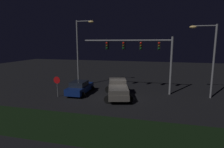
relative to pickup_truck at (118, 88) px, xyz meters
The scene contains 8 objects.
ground_plane 1.04m from the pickup_truck, 27.70° to the right, with size 80.00×80.00×0.00m, color black.
grass_median 7.90m from the pickup_truck, 88.07° to the right, with size 27.59×4.39×0.10m, color black.
pickup_truck is the anchor object (origin of this frame).
car_sedan 4.55m from the pickup_truck, behind, with size 2.54×4.43×1.51m.
traffic_signal_gantry 5.22m from the pickup_truck, 49.56° to the left, with size 10.32×0.56×6.50m.
street_lamp_left 8.20m from the pickup_truck, 147.59° to the left, with size 2.41×0.44×8.69m.
street_lamp_right 10.15m from the pickup_truck, 13.37° to the left, with size 2.68×0.44×7.69m.
stop_sign 6.62m from the pickup_truck, 167.36° to the right, with size 0.76×0.08×2.23m.
Camera 1 is at (3.88, -18.70, 5.82)m, focal length 29.50 mm.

